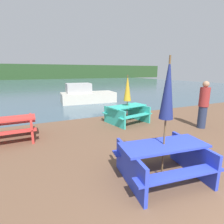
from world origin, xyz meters
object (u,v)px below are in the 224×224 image
umbrella_navy (168,89)px  boat (86,95)px  picnic_table_teal (127,112)px  person (203,105)px  umbrella_gold (127,88)px  picnic_table_blue (163,158)px  picnic_table_red (9,127)px

umbrella_navy → boat: 9.67m
picnic_table_teal → person: person is taller
umbrella_gold → person: 3.03m
picnic_table_blue → umbrella_navy: 1.40m
picnic_table_teal → person: 3.01m
umbrella_navy → umbrella_gold: bearing=70.6°
picnic_table_red → umbrella_gold: size_ratio=0.79×
picnic_table_teal → person: (2.31, -1.87, 0.47)m
umbrella_navy → picnic_table_teal: bearing=70.6°
person → umbrella_gold: bearing=141.0°
picnic_table_blue → person: 4.19m
picnic_table_red → umbrella_gold: bearing=1.6°
picnic_table_red → umbrella_gold: umbrella_gold is taller
umbrella_navy → person: size_ratio=1.35×
umbrella_navy → person: bearing=28.4°
picnic_table_red → umbrella_navy: size_ratio=0.65×
picnic_table_red → umbrella_navy: umbrella_navy is taller
picnic_table_blue → picnic_table_red: size_ratio=1.19×
umbrella_gold → boat: (-0.13, 5.65, -0.99)m
picnic_table_red → picnic_table_blue: bearing=-50.4°
picnic_table_teal → umbrella_navy: size_ratio=0.77×
picnic_table_blue → picnic_table_teal: (1.35, 3.85, -0.00)m
boat → person: size_ratio=2.10×
picnic_table_teal → umbrella_gold: size_ratio=0.93×
picnic_table_teal → umbrella_navy: bearing=-109.4°
umbrella_navy → person: umbrella_navy is taller
picnic_table_teal → person: bearing=-39.0°
umbrella_navy → umbrella_gold: (1.35, 3.85, -0.37)m
picnic_table_red → picnic_table_teal: (4.43, 0.12, 0.02)m
picnic_table_red → person: size_ratio=0.88×
boat → picnic_table_blue: bearing=-93.8°
umbrella_gold → boat: bearing=91.3°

